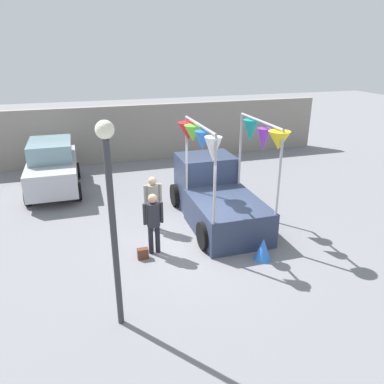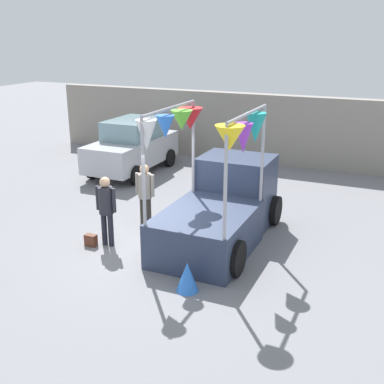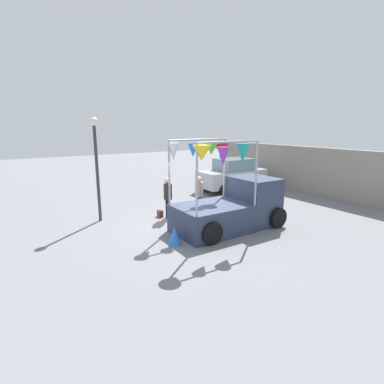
{
  "view_description": "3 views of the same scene",
  "coord_description": "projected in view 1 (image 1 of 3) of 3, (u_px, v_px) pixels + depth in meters",
  "views": [
    {
      "loc": [
        -2.84,
        -8.97,
        5.16
      ],
      "look_at": [
        0.06,
        0.52,
        1.25
      ],
      "focal_mm": 35.0,
      "sensor_mm": 36.0,
      "label": 1
    },
    {
      "loc": [
        4.8,
        -9.03,
        4.79
      ],
      "look_at": [
        0.67,
        0.18,
        1.42
      ],
      "focal_mm": 45.0,
      "sensor_mm": 36.0,
      "label": 2
    },
    {
      "loc": [
        9.25,
        -5.91,
        3.75
      ],
      "look_at": [
        0.18,
        -0.11,
        1.34
      ],
      "focal_mm": 28.0,
      "sensor_mm": 36.0,
      "label": 3
    }
  ],
  "objects": [
    {
      "name": "ground_plane",
      "position": [
        195.0,
        240.0,
        10.64
      ],
      "size": [
        60.0,
        60.0,
        0.0
      ],
      "primitive_type": "plane",
      "color": "slate"
    },
    {
      "name": "vendor_truck",
      "position": [
        215.0,
        191.0,
        11.64
      ],
      "size": [
        2.46,
        4.07,
        3.27
      ],
      "color": "#2D3851",
      "rests_on": "ground"
    },
    {
      "name": "parked_car",
      "position": [
        53.0,
        166.0,
        13.95
      ],
      "size": [
        1.88,
        4.0,
        1.88
      ],
      "color": "#B7B7BC",
      "rests_on": "ground"
    },
    {
      "name": "person_customer",
      "position": [
        153.0,
        218.0,
        9.61
      ],
      "size": [
        0.53,
        0.34,
        1.68
      ],
      "color": "black",
      "rests_on": "ground"
    },
    {
      "name": "person_vendor",
      "position": [
        153.0,
        198.0,
        10.89
      ],
      "size": [
        0.53,
        0.34,
        1.66
      ],
      "color": "#2D2823",
      "rests_on": "ground"
    },
    {
      "name": "handbag",
      "position": [
        143.0,
        254.0,
        9.66
      ],
      "size": [
        0.28,
        0.16,
        0.28
      ],
      "primitive_type": "cube",
      "color": "#592D1E",
      "rests_on": "ground"
    },
    {
      "name": "street_lamp",
      "position": [
        111.0,
        201.0,
        6.51
      ],
      "size": [
        0.32,
        0.32,
        4.04
      ],
      "color": "#333338",
      "rests_on": "ground"
    },
    {
      "name": "brick_boundary_wall",
      "position": [
        142.0,
        133.0,
        17.68
      ],
      "size": [
        18.0,
        0.36,
        2.6
      ],
      "primitive_type": "cube",
      "color": "gray",
      "rests_on": "ground"
    },
    {
      "name": "folded_kite_bundle_azure",
      "position": [
        263.0,
        249.0,
        9.54
      ],
      "size": [
        0.58,
        0.58,
        0.6
      ],
      "primitive_type": "cone",
      "rotation": [
        0.0,
        0.0,
        2.74
      ],
      "color": "blue",
      "rests_on": "ground"
    }
  ]
}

